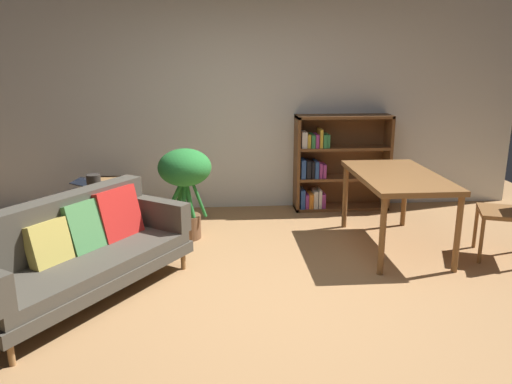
% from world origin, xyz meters
% --- Properties ---
extents(ground_plane, '(8.16, 8.16, 0.00)m').
position_xyz_m(ground_plane, '(0.00, 0.00, 0.00)').
color(ground_plane, '#A87A4C').
extents(back_wall_panel, '(6.80, 0.10, 2.70)m').
position_xyz_m(back_wall_panel, '(0.00, 2.70, 1.35)').
color(back_wall_panel, silver).
rests_on(back_wall_panel, ground_plane).
extents(fabric_couch, '(1.68, 1.97, 0.80)m').
position_xyz_m(fabric_couch, '(-1.55, 0.25, 0.40)').
color(fabric_couch, olive).
rests_on(fabric_couch, ground_plane).
extents(media_console, '(0.38, 1.03, 0.52)m').
position_xyz_m(media_console, '(-1.70, 1.78, 0.25)').
color(media_console, olive).
rests_on(media_console, ground_plane).
extents(open_laptop, '(0.45, 0.36, 0.06)m').
position_xyz_m(open_laptop, '(-1.74, 1.84, 0.54)').
color(open_laptop, '#333338').
rests_on(open_laptop, media_console).
extents(desk_speaker, '(0.14, 0.14, 0.20)m').
position_xyz_m(desk_speaker, '(-1.67, 1.49, 0.62)').
color(desk_speaker, '#2D2823').
rests_on(desk_speaker, media_console).
extents(potted_floor_plant, '(0.55, 0.55, 0.96)m').
position_xyz_m(potted_floor_plant, '(-0.76, 1.54, 0.66)').
color(potted_floor_plant, brown).
rests_on(potted_floor_plant, ground_plane).
extents(dining_table, '(0.78, 1.40, 0.76)m').
position_xyz_m(dining_table, '(1.35, 1.11, 0.68)').
color(dining_table, brown).
rests_on(dining_table, ground_plane).
extents(bookshelf, '(1.18, 0.32, 1.18)m').
position_xyz_m(bookshelf, '(1.05, 2.52, 0.57)').
color(bookshelf, brown).
rests_on(bookshelf, ground_plane).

